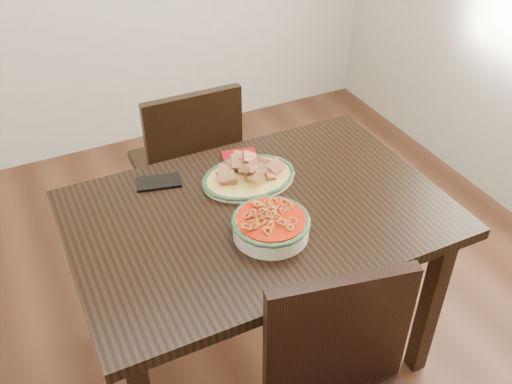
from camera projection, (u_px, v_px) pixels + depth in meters
name	position (u px, v px, depth m)	size (l,w,h in m)	color
floor	(222.00, 344.00, 2.38)	(3.50, 3.50, 0.00)	#3B1F12
dining_table	(259.00, 231.00, 1.95)	(1.24, 0.83, 0.75)	black
chair_far	(189.00, 163.00, 2.56)	(0.42, 0.42, 0.89)	black
fish_plate	(249.00, 170.00, 2.00)	(0.34, 0.26, 0.11)	beige
noodle_bowl	(271.00, 224.00, 1.77)	(0.25, 0.25, 0.08)	beige
smartphone	(159.00, 182.00, 2.01)	(0.16, 0.08, 0.01)	black
napkin	(240.00, 158.00, 2.13)	(0.13, 0.11, 0.01)	maroon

